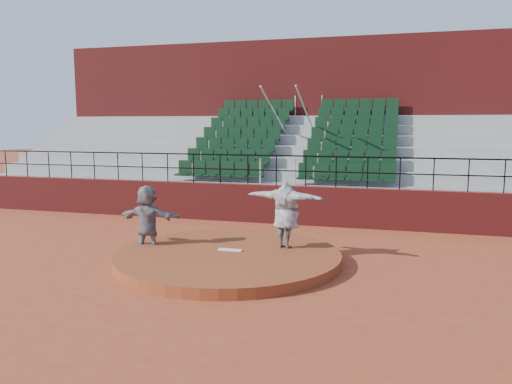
# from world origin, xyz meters

# --- Properties ---
(ground) EXTENTS (90.00, 90.00, 0.00)m
(ground) POSITION_xyz_m (0.00, 0.00, 0.00)
(ground) COLOR #993F22
(ground) RESTS_ON ground
(pitchers_mound) EXTENTS (5.50, 5.50, 0.25)m
(pitchers_mound) POSITION_xyz_m (0.00, 0.00, 0.12)
(pitchers_mound) COLOR brown
(pitchers_mound) RESTS_ON ground
(pitching_rubber) EXTENTS (0.60, 0.15, 0.03)m
(pitching_rubber) POSITION_xyz_m (0.00, 0.15, 0.27)
(pitching_rubber) COLOR white
(pitching_rubber) RESTS_ON pitchers_mound
(boundary_wall) EXTENTS (24.00, 0.30, 1.30)m
(boundary_wall) POSITION_xyz_m (0.00, 5.00, 0.65)
(boundary_wall) COLOR maroon
(boundary_wall) RESTS_ON ground
(wall_railing) EXTENTS (24.04, 0.05, 1.03)m
(wall_railing) POSITION_xyz_m (0.00, 5.00, 2.03)
(wall_railing) COLOR black
(wall_railing) RESTS_ON boundary_wall
(seating_deck) EXTENTS (24.00, 5.97, 4.63)m
(seating_deck) POSITION_xyz_m (0.00, 8.65, 1.44)
(seating_deck) COLOR gray
(seating_deck) RESTS_ON ground
(press_box_facade) EXTENTS (24.00, 3.00, 7.10)m
(press_box_facade) POSITION_xyz_m (0.00, 12.60, 3.55)
(press_box_facade) COLOR maroon
(press_box_facade) RESTS_ON ground
(pitcher) EXTENTS (2.16, 1.00, 1.70)m
(pitcher) POSITION_xyz_m (1.26, 0.84, 1.10)
(pitcher) COLOR black
(pitcher) RESTS_ON pitchers_mound
(fielder) EXTENTS (1.67, 0.54, 1.80)m
(fielder) POSITION_xyz_m (-2.27, 0.21, 0.90)
(fielder) COLOR black
(fielder) RESTS_ON ground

